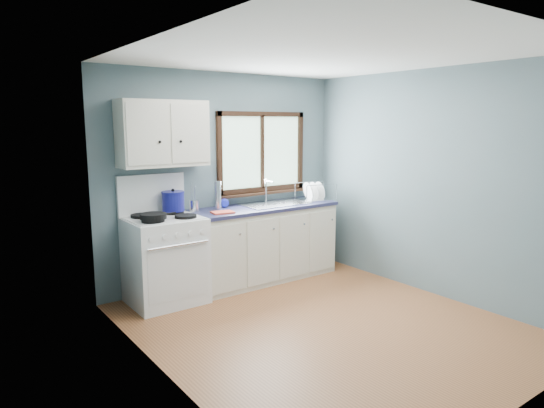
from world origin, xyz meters
TOP-DOWN VIEW (x-y plane):
  - floor at (0.00, 0.00)m, footprint 3.20×3.60m
  - ceiling at (0.00, 0.00)m, footprint 3.20×3.60m
  - wall_back at (0.00, 1.81)m, footprint 3.20×0.02m
  - wall_front at (0.00, -1.81)m, footprint 3.20×0.02m
  - wall_left at (-1.61, 0.00)m, footprint 0.02×3.60m
  - wall_right at (1.61, 0.00)m, footprint 0.02×3.60m
  - gas_range at (-0.95, 1.47)m, footprint 0.76×0.69m
  - base_cabinets at (0.36, 1.49)m, footprint 1.85×0.60m
  - countertop at (0.36, 1.49)m, footprint 1.89×0.64m
  - sink at (0.54, 1.49)m, footprint 0.84×0.46m
  - window at (0.54, 1.77)m, footprint 1.36×0.10m
  - upper_cabinets at (-0.85, 1.63)m, footprint 0.95×0.35m
  - skillet at (-1.12, 1.32)m, footprint 0.42×0.31m
  - stockpot at (-0.77, 1.61)m, footprint 0.30×0.30m
  - utensil_crock at (-0.51, 1.61)m, footprint 0.13×0.13m
  - thermos at (-0.22, 1.59)m, footprint 0.08×0.08m
  - soap_bottle at (-0.09, 1.64)m, footprint 0.13×0.13m
  - dish_towel at (-0.30, 1.35)m, footprint 0.26×0.21m
  - dish_rack at (1.15, 1.45)m, footprint 0.52×0.43m

SIDE VIEW (x-z plane):
  - floor at x=0.00m, z-range -0.02..0.00m
  - base_cabinets at x=0.36m, z-range -0.03..0.85m
  - gas_range at x=-0.95m, z-range -0.19..1.17m
  - sink at x=0.54m, z-range 0.64..1.08m
  - countertop at x=0.36m, z-range 0.88..0.92m
  - dish_towel at x=-0.30m, z-range 0.92..0.94m
  - dish_rack at x=1.15m, z-range 0.86..1.10m
  - skillet at x=-1.12m, z-range 0.96..1.01m
  - utensil_crock at x=-0.51m, z-range 0.82..1.16m
  - soap_bottle at x=-0.09m, z-range 0.92..1.19m
  - stockpot at x=-0.77m, z-range 0.95..1.19m
  - thermos at x=-0.22m, z-range 0.92..1.25m
  - wall_back at x=0.00m, z-range 0.00..2.50m
  - wall_front at x=0.00m, z-range 0.00..2.50m
  - wall_left at x=-1.61m, z-range 0.00..2.50m
  - wall_right at x=1.61m, z-range 0.00..2.50m
  - window at x=0.54m, z-range 0.96..1.99m
  - upper_cabinets at x=-0.85m, z-range 1.45..2.15m
  - ceiling at x=0.00m, z-range 2.50..2.52m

